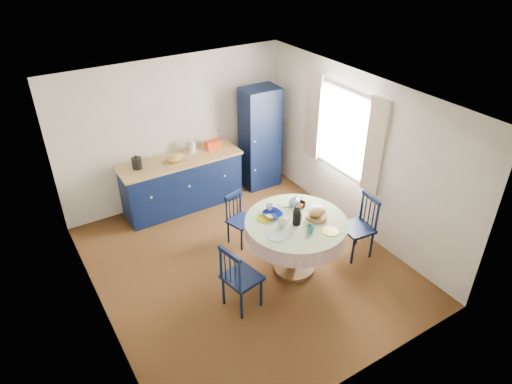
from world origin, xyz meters
TOP-DOWN VIEW (x-y plane):
  - floor at (0.00, 0.00)m, footprint 4.50×4.50m
  - ceiling at (0.00, 0.00)m, footprint 4.50×4.50m
  - wall_back at (0.00, 2.25)m, footprint 4.00×0.02m
  - wall_left at (-2.00, 0.00)m, footprint 0.02×4.50m
  - wall_right at (2.00, 0.00)m, footprint 0.02×4.50m
  - window at (1.95, 0.30)m, footprint 0.10×1.74m
  - kitchen_counter at (-0.10, 1.90)m, footprint 2.05×0.65m
  - pantry_cabinet at (1.43, 1.85)m, footprint 0.66×0.49m
  - dining_table at (0.54, -0.46)m, footprint 1.39×1.39m
  - chair_left at (-0.48, -0.68)m, footprint 0.49×0.50m
  - chair_far at (0.22, 0.52)m, footprint 0.45×0.44m
  - chair_right at (1.55, -0.66)m, footprint 0.46×0.47m
  - mug_a at (0.31, -0.47)m, footprint 0.12×0.12m
  - mug_b at (0.54, -0.76)m, footprint 0.11×0.11m
  - mug_c at (0.79, -0.25)m, footprint 0.12×0.12m
  - mug_d at (0.36, -0.07)m, footprint 0.11×0.11m
  - cobalt_bowl at (0.33, -0.20)m, footprint 0.26×0.26m

SIDE VIEW (x-z plane):
  - floor at x=0.00m, z-range 0.00..0.00m
  - chair_far at x=0.22m, z-range 0.01..0.83m
  - kitchen_counter at x=-0.10m, z-range -0.11..1.05m
  - chair_right at x=1.55m, z-range 0.01..0.97m
  - chair_left at x=-0.48m, z-range 0.01..0.98m
  - dining_table at x=0.54m, z-range 0.15..1.28m
  - cobalt_bowl at x=0.33m, z-range 0.84..0.90m
  - mug_a at x=0.31m, z-range 0.84..0.94m
  - mug_c at x=0.79m, z-range 0.84..0.94m
  - mug_b at x=0.54m, z-range 0.84..0.94m
  - mug_d at x=0.36m, z-range 0.84..0.94m
  - pantry_cabinet at x=1.43m, z-range 0.00..1.86m
  - wall_back at x=0.00m, z-range 0.00..2.50m
  - wall_left at x=-2.00m, z-range 0.00..2.50m
  - wall_right at x=2.00m, z-range 0.00..2.50m
  - window at x=1.95m, z-range 0.80..2.25m
  - ceiling at x=0.00m, z-range 2.50..2.50m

